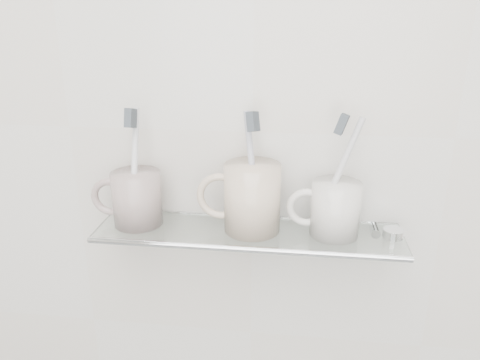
% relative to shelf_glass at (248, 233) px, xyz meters
% --- Properties ---
extents(wall_back, '(2.50, 0.00, 2.50)m').
position_rel_shelf_glass_xyz_m(wall_back, '(0.00, 0.06, 0.15)').
color(wall_back, beige).
rests_on(wall_back, ground).
extents(shelf_glass, '(0.50, 0.12, 0.01)m').
position_rel_shelf_glass_xyz_m(shelf_glass, '(0.00, 0.00, 0.00)').
color(shelf_glass, silver).
rests_on(shelf_glass, wall_back).
extents(shelf_rail, '(0.50, 0.01, 0.01)m').
position_rel_shelf_glass_xyz_m(shelf_rail, '(0.00, -0.06, 0.00)').
color(shelf_rail, silver).
rests_on(shelf_rail, shelf_glass).
extents(bracket_left, '(0.02, 0.03, 0.02)m').
position_rel_shelf_glass_xyz_m(bracket_left, '(-0.21, 0.05, -0.01)').
color(bracket_left, silver).
rests_on(bracket_left, wall_back).
extents(bracket_right, '(0.02, 0.03, 0.02)m').
position_rel_shelf_glass_xyz_m(bracket_right, '(0.21, 0.05, -0.01)').
color(bracket_right, silver).
rests_on(bracket_right, wall_back).
extents(mug_left, '(0.10, 0.10, 0.09)m').
position_rel_shelf_glass_xyz_m(mug_left, '(-0.19, 0.00, 0.05)').
color(mug_left, silver).
rests_on(mug_left, shelf_glass).
extents(mug_left_handle, '(0.07, 0.01, 0.07)m').
position_rel_shelf_glass_xyz_m(mug_left_handle, '(-0.23, 0.00, 0.05)').
color(mug_left_handle, silver).
rests_on(mug_left_handle, mug_left).
extents(toothbrush_left, '(0.01, 0.06, 0.19)m').
position_rel_shelf_glass_xyz_m(toothbrush_left, '(-0.19, 0.00, 0.10)').
color(toothbrush_left, silver).
rests_on(toothbrush_left, mug_left).
extents(bristles_left, '(0.01, 0.03, 0.03)m').
position_rel_shelf_glass_xyz_m(bristles_left, '(-0.19, 0.00, 0.19)').
color(bristles_left, '#373E44').
rests_on(bristles_left, toothbrush_left).
extents(mug_center, '(0.10, 0.10, 0.11)m').
position_rel_shelf_glass_xyz_m(mug_center, '(0.01, 0.00, 0.06)').
color(mug_center, beige).
rests_on(mug_center, shelf_glass).
extents(mug_center_handle, '(0.08, 0.01, 0.08)m').
position_rel_shelf_glass_xyz_m(mug_center_handle, '(-0.05, 0.00, 0.06)').
color(mug_center_handle, beige).
rests_on(mug_center_handle, mug_center).
extents(toothbrush_center, '(0.04, 0.06, 0.19)m').
position_rel_shelf_glass_xyz_m(toothbrush_center, '(0.01, 0.00, 0.10)').
color(toothbrush_center, '#9999AC').
rests_on(toothbrush_center, mug_center).
extents(bristles_center, '(0.02, 0.03, 0.04)m').
position_rel_shelf_glass_xyz_m(bristles_center, '(0.01, 0.00, 0.19)').
color(bristles_center, '#373E44').
rests_on(bristles_center, toothbrush_center).
extents(mug_right, '(0.09, 0.09, 0.09)m').
position_rel_shelf_glass_xyz_m(mug_right, '(0.14, 0.00, 0.05)').
color(mug_right, silver).
rests_on(mug_right, shelf_glass).
extents(mug_right_handle, '(0.06, 0.01, 0.06)m').
position_rel_shelf_glass_xyz_m(mug_right_handle, '(0.09, 0.00, 0.05)').
color(mug_right_handle, silver).
rests_on(mug_right_handle, mug_right).
extents(toothbrush_right, '(0.07, 0.02, 0.18)m').
position_rel_shelf_glass_xyz_m(toothbrush_right, '(0.14, 0.00, 0.10)').
color(toothbrush_right, silver).
rests_on(toothbrush_right, mug_right).
extents(bristles_right, '(0.03, 0.03, 0.03)m').
position_rel_shelf_glass_xyz_m(bristles_right, '(0.14, 0.00, 0.19)').
color(bristles_right, '#373E44').
rests_on(bristles_right, toothbrush_right).
extents(chrome_cap, '(0.03, 0.03, 0.01)m').
position_rel_shelf_glass_xyz_m(chrome_cap, '(0.23, 0.00, 0.01)').
color(chrome_cap, silver).
rests_on(chrome_cap, shelf_glass).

